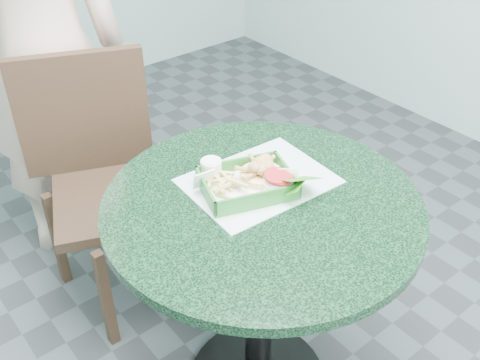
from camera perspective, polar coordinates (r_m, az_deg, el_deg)
cafe_table at (r=1.61m, az=2.14°, el=-7.50°), size 0.85×0.85×0.75m
dining_chair at (r=2.10m, az=-13.54°, el=1.41°), size 0.47×0.47×0.93m
diner_person at (r=2.18m, az=-19.94°, el=14.92°), size 0.83×0.68×1.97m
placemat at (r=1.56m, az=1.89°, el=-0.69°), size 0.40×0.31×0.00m
food_basket at (r=1.52m, az=0.73°, el=-1.23°), size 0.24×0.17×0.05m
crab_sandwich at (r=1.54m, az=1.62°, el=0.85°), size 0.12×0.12×0.07m
fries_pile at (r=1.49m, az=-1.74°, el=-1.02°), size 0.10×0.11×0.04m
sauce_ramekin at (r=1.52m, az=-3.43°, el=0.18°), size 0.06×0.06×0.03m
garnish_cup at (r=1.52m, az=4.29°, el=-0.19°), size 0.12×0.12×0.05m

